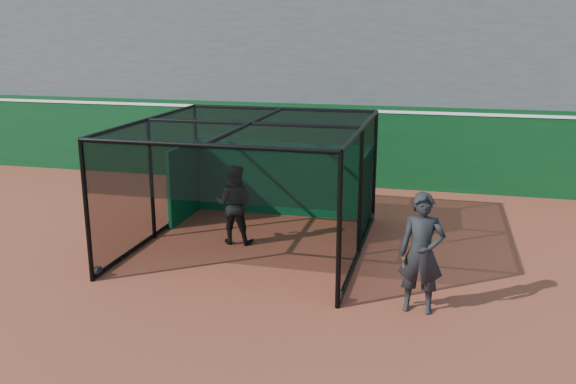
# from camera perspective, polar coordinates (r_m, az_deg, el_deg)

# --- Properties ---
(ground) EXTENTS (120.00, 120.00, 0.00)m
(ground) POSITION_cam_1_polar(r_m,az_deg,el_deg) (11.40, -3.33, -9.28)
(ground) COLOR brown
(ground) RESTS_ON ground
(outfield_wall) EXTENTS (50.00, 0.50, 2.50)m
(outfield_wall) POSITION_cam_1_polar(r_m,az_deg,el_deg) (18.98, 4.36, 4.56)
(outfield_wall) COLOR #093415
(outfield_wall) RESTS_ON ground
(grandstand) EXTENTS (50.00, 7.85, 8.95)m
(grandstand) POSITION_cam_1_polar(r_m,az_deg,el_deg) (22.41, 6.25, 14.27)
(grandstand) COLOR #4C4C4F
(grandstand) RESTS_ON ground
(batting_cage) EXTENTS (4.86, 5.39, 2.75)m
(batting_cage) POSITION_cam_1_polar(r_m,az_deg,el_deg) (13.31, -3.43, 0.54)
(batting_cage) COLOR black
(batting_cage) RESTS_ON ground
(batter) EXTENTS (0.91, 0.73, 1.80)m
(batter) POSITION_cam_1_polar(r_m,az_deg,el_deg) (13.69, -5.05, -1.14)
(batter) COLOR black
(batter) RESTS_ON ground
(on_deck_player) EXTENTS (0.77, 0.52, 2.08)m
(on_deck_player) POSITION_cam_1_polar(r_m,az_deg,el_deg) (10.50, 12.37, -5.63)
(on_deck_player) COLOR black
(on_deck_player) RESTS_ON ground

